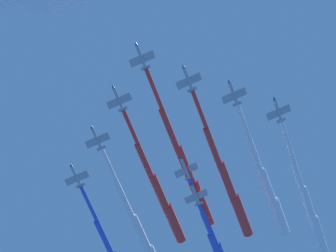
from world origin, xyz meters
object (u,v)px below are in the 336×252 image
(jet_port_inner, at_px, (229,184))
(jet_port_outer, at_px, (309,206))
(jet_lead, at_px, (187,170))
(jet_port_mid, at_px, (268,188))
(jet_starboard_mid, at_px, (142,235))
(jet_starboard_inner, at_px, (161,195))

(jet_port_inner, height_order, jet_port_outer, jet_port_outer)
(jet_lead, bearing_deg, jet_port_inner, 6.33)
(jet_lead, relative_size, jet_port_mid, 1.15)
(jet_starboard_mid, height_order, jet_port_outer, jet_port_outer)
(jet_starboard_inner, height_order, jet_port_outer, jet_port_outer)
(jet_starboard_inner, xyz_separation_m, jet_starboard_mid, (-4.49, 17.79, -0.81))
(jet_port_inner, bearing_deg, jet_port_outer, 12.23)
(jet_port_inner, bearing_deg, jet_lead, -173.67)
(jet_port_mid, height_order, jet_port_outer, jet_port_outer)
(jet_port_inner, bearing_deg, jet_port_mid, 3.79)
(jet_starboard_mid, bearing_deg, jet_port_inner, -44.56)
(jet_starboard_inner, height_order, jet_port_mid, jet_starboard_inner)
(jet_port_inner, relative_size, jet_starboard_mid, 0.99)
(jet_lead, distance_m, jet_port_mid, 29.21)
(jet_port_inner, bearing_deg, jet_starboard_inner, 158.57)
(jet_port_inner, relative_size, jet_port_outer, 1.04)
(jet_starboard_inner, relative_size, jet_starboard_mid, 0.94)
(jet_starboard_mid, bearing_deg, jet_port_mid, -31.73)
(jet_port_inner, xyz_separation_m, jet_starboard_mid, (-27.08, 26.66, 1.54))
(jet_port_inner, bearing_deg, jet_starboard_mid, 135.44)
(jet_port_inner, height_order, jet_port_mid, jet_port_mid)
(jet_starboard_inner, distance_m, jet_starboard_mid, 18.37)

